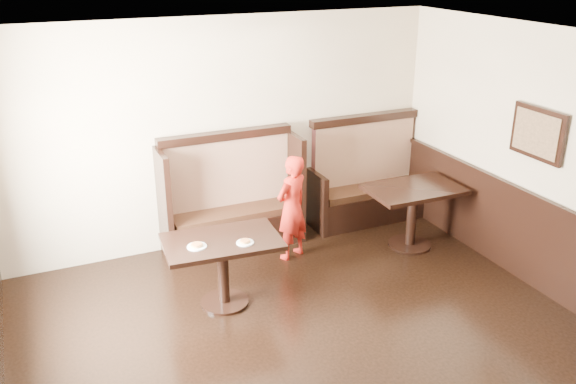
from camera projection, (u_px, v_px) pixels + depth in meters
room_shell at (319, 331)px, 4.85m from camera, size 7.00×7.00×7.00m
booth_main at (231, 206)px, 7.57m from camera, size 1.75×0.72×1.45m
booth_neighbor at (366, 186)px, 8.32m from camera, size 1.65×0.72×1.45m
table_main at (222, 255)px, 6.25m from camera, size 1.23×0.83×0.75m
table_neighbor at (413, 202)px, 7.50m from camera, size 1.15×0.76×0.79m
child at (292, 208)px, 7.21m from camera, size 0.56×0.48×1.29m
pizza_plate_left at (197, 246)px, 6.03m from camera, size 0.20×0.20×0.04m
pizza_plate_right at (245, 242)px, 6.11m from camera, size 0.18×0.18×0.03m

